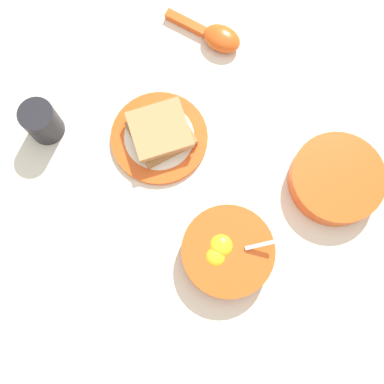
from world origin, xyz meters
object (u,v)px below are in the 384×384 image
Objects in this scene: egg_bowl at (227,252)px; toast_plate at (159,138)px; congee_bowl at (336,179)px; drinking_cup at (41,121)px; toast_sandwich at (160,132)px; soup_spoon at (216,36)px.

toast_plate is (0.25, -0.02, -0.02)m from egg_bowl.
toast_plate is at bearing 40.38° from congee_bowl.
toast_plate is 2.40× the size of drinking_cup.
toast_sandwich is 0.77× the size of soup_spoon.
congee_bowl reaches higher than soup_spoon.
toast_sandwich is 0.33m from congee_bowl.
toast_sandwich is at bearing 39.74° from congee_bowl.
drinking_cup reaches higher than egg_bowl.
congee_bowl is (-0.26, -0.22, 0.02)m from toast_plate.
congee_bowl is (-0.01, -0.24, 0.00)m from egg_bowl.
egg_bowl is 0.25m from toast_plate.
toast_plate is 0.02m from toast_sandwich.
congee_bowl is 0.55m from drinking_cup.
drinking_cup is at bearing 50.31° from toast_plate.
toast_sandwich is at bearing -6.24° from egg_bowl.
drinking_cup is at bearing 85.70° from soup_spoon.
egg_bowl is 1.27× the size of toast_sandwich.
toast_sandwich reaches higher than soup_spoon.
congee_bowl is at bearing -91.48° from egg_bowl.
toast_sandwich reaches higher than congee_bowl.
soup_spoon is (0.11, -0.21, -0.01)m from toast_sandwich.
egg_bowl is 0.98× the size of soup_spoon.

